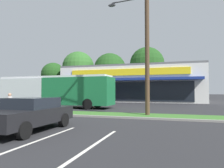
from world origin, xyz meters
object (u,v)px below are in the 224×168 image
at_px(utility_pole, 145,28).
at_px(car_3, 91,98).
at_px(city_bus, 54,90).
at_px(car_0, 30,113).
at_px(pedestrian_near_bench, 10,105).

height_order(utility_pole, car_3, utility_pole).
height_order(city_bus, car_0, city_bus).
bearing_deg(car_0, utility_pole, 147.48).
relative_size(car_0, car_3, 1.04).
bearing_deg(car_3, city_bus, -112.21).
xyz_separation_m(utility_pole, pedestrian_near_bench, (-8.21, -3.26, -5.22)).
xyz_separation_m(utility_pole, city_bus, (-10.25, 4.91, -4.25)).
relative_size(city_bus, pedestrian_near_bench, 8.12).
distance_m(utility_pole, car_3, 13.93).
bearing_deg(utility_pole, city_bus, 154.40).
bearing_deg(city_bus, utility_pole, 155.83).
bearing_deg(car_0, city_bus, -151.51).
distance_m(utility_pole, pedestrian_near_bench, 10.27).
bearing_deg(city_bus, pedestrian_near_bench, 105.43).
bearing_deg(pedestrian_near_bench, car_3, 146.64).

